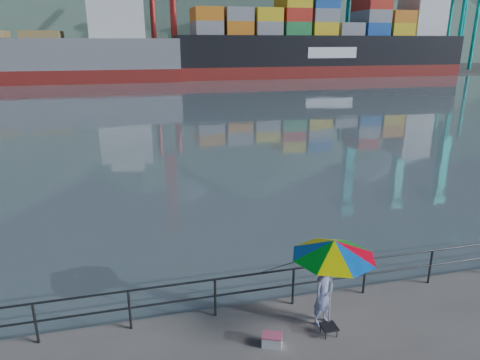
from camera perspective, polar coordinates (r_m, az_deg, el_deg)
name	(u,v)px	position (r m, az deg, el deg)	size (l,w,h in m)	color
harbor_water	(136,64)	(137.26, -13.70, 14.74)	(500.00, 280.00, 0.00)	slate
far_dock	(185,72)	(101.08, -7.37, 14.13)	(200.00, 40.00, 0.40)	#514F4C
guardrail	(255,291)	(10.87, 2.02, -14.61)	(22.00, 0.06, 1.03)	#2D3033
container_stacks	(290,58)	(107.52, 6.64, 15.84)	(58.00, 5.40, 7.80)	red
fisherman	(323,295)	(10.48, 11.05, -14.80)	(0.55, 0.36, 1.51)	#3B589B
beach_umbrella	(334,249)	(9.60, 12.41, -8.93)	(1.91, 1.91, 2.29)	white
folding_stool	(329,330)	(10.50, 11.75, -18.97)	(0.36, 0.36, 0.23)	black
cooler_bag	(272,341)	(10.03, 4.30, -20.58)	(0.43, 0.28, 0.25)	white
fishing_rod	(278,297)	(11.64, 5.15, -15.30)	(0.02, 0.02, 2.32)	black
bulk_carrier	(20,57)	(82.73, -27.24, 14.40)	(56.23, 9.73, 14.50)	maroon
container_ship	(330,45)	(91.72, 11.85, 17.20)	(58.29, 9.71, 18.10)	maroon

